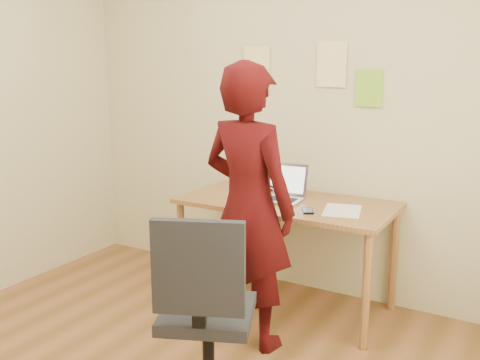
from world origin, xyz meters
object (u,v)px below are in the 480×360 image
Objects in this scene: desk at (286,213)px; person at (248,207)px; phone at (308,211)px; laptop at (280,192)px; office_chair at (205,325)px.

desk is 0.56m from person.
phone reaches higher than desk.
person is (-0.21, -0.36, 0.08)m from phone.
laptop is 1.29m from office_chair.
office_chair is 0.59× the size of person.
phone is 0.09× the size of person.
office_chair is at bearing -82.79° from desk.
laptop is 0.34× the size of office_chair.
person reaches higher than phone.
laptop is 2.32× the size of phone.
desk is 9.79× the size of phone.
phone is at bearing -37.56° from desk.
phone is 1.07m from office_chair.
desk is 1.43× the size of office_chair.
desk is at bearing 114.24° from phone.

